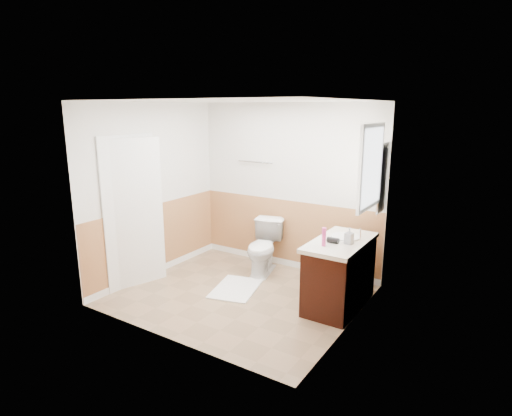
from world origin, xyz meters
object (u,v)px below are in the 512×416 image
Objects in this scene: vanity_cabinet at (340,275)px; bath_mat at (236,288)px; lotion_bottle at (324,237)px; soap_dispenser at (349,236)px; toilet at (264,247)px.

bath_mat is at bearing -167.42° from vanity_cabinet.
lotion_bottle reaches higher than vanity_cabinet.
vanity_cabinet is 0.57m from soap_dispenser.
soap_dispenser is (0.12, -0.07, 0.55)m from vanity_cabinet.
bath_mat is 1.77m from soap_dispenser.
lotion_bottle is 0.32m from soap_dispenser.
soap_dispenser is (1.48, 0.24, 0.94)m from bath_mat.
lotion_bottle is 1.12× the size of soap_dispenser.
vanity_cabinet is 5.00× the size of lotion_bottle.
soap_dispenser reaches higher than toilet.
lotion_bottle is at bearing 0.13° from bath_mat.
lotion_bottle reaches higher than bath_mat.
vanity_cabinet is at bearing 12.58° from bath_mat.
bath_mat is 3.64× the size of lotion_bottle.
vanity_cabinet is at bearing 150.91° from soap_dispenser.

